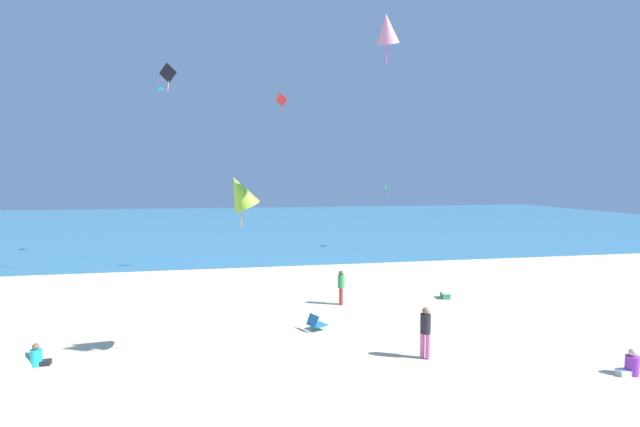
# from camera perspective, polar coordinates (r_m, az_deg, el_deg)

# --- Properties ---
(ground_plane) EXTENTS (120.00, 120.00, 0.00)m
(ground_plane) POSITION_cam_1_polar(r_m,az_deg,el_deg) (19.40, -1.40, -12.41)
(ground_plane) COLOR beige
(ocean_water) EXTENTS (120.00, 60.00, 0.05)m
(ocean_water) POSITION_cam_1_polar(r_m,az_deg,el_deg) (58.45, -7.66, -1.11)
(ocean_water) COLOR teal
(ocean_water) RESTS_ON ground_plane
(beach_chair_mid_beach) EXTENTS (0.81, 0.78, 0.61)m
(beach_chair_mid_beach) POSITION_cam_1_polar(r_m,az_deg,el_deg) (16.89, -0.52, -13.96)
(beach_chair_mid_beach) COLOR #2370B2
(beach_chair_mid_beach) RESTS_ON ground_plane
(cooler_box) EXTENTS (0.43, 0.60, 0.29)m
(cooler_box) POSITION_cam_1_polar(r_m,az_deg,el_deg) (22.02, 15.92, -10.14)
(cooler_box) COLOR #339956
(cooler_box) RESTS_ON ground_plane
(person_0) EXTENTS (0.31, 0.31, 1.54)m
(person_0) POSITION_cam_1_polar(r_m,az_deg,el_deg) (20.03, 2.75, -9.23)
(person_0) COLOR red
(person_0) RESTS_ON ground_plane
(person_1) EXTENTS (0.46, 0.46, 1.63)m
(person_1) POSITION_cam_1_polar(r_m,az_deg,el_deg) (14.62, 13.50, -14.34)
(person_1) COLOR #D8599E
(person_1) RESTS_ON ground_plane
(person_2) EXTENTS (0.62, 0.39, 0.76)m
(person_2) POSITION_cam_1_polar(r_m,az_deg,el_deg) (16.11, 35.30, -15.75)
(person_2) COLOR purple
(person_2) RESTS_ON ground_plane
(person_3) EXTENTS (0.57, 0.35, 0.69)m
(person_3) POSITION_cam_1_polar(r_m,az_deg,el_deg) (16.37, -32.75, -15.41)
(person_3) COLOR #19ADB2
(person_3) RESTS_ON ground_plane
(kite_red) EXTENTS (0.70, 0.42, 1.13)m
(kite_red) POSITION_cam_1_polar(r_m,az_deg,el_deg) (26.30, -5.02, 14.47)
(kite_red) COLOR red
(kite_pink) EXTENTS (0.98, 1.05, 1.42)m
(kite_pink) POSITION_cam_1_polar(r_m,az_deg,el_deg) (12.71, 8.65, 22.57)
(kite_pink) COLOR pink
(kite_lime) EXTENTS (1.32, 1.06, 1.69)m
(kite_lime) POSITION_cam_1_polar(r_m,az_deg,el_deg) (13.49, -10.29, 2.76)
(kite_lime) COLOR #99DB33
(kite_teal) EXTENTS (0.93, 0.94, 1.44)m
(kite_teal) POSITION_cam_1_polar(r_m,az_deg,el_deg) (34.36, -20.16, 14.94)
(kite_teal) COLOR #1EADAD
(kite_green) EXTENTS (0.24, 0.78, 1.83)m
(kite_green) POSITION_cam_1_polar(r_m,az_deg,el_deg) (35.84, 8.38, 2.93)
(kite_green) COLOR green
(kite_black) EXTENTS (1.03, 0.47, 1.57)m
(kite_black) POSITION_cam_1_polar(r_m,az_deg,el_deg) (27.23, -19.10, 16.81)
(kite_black) COLOR black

